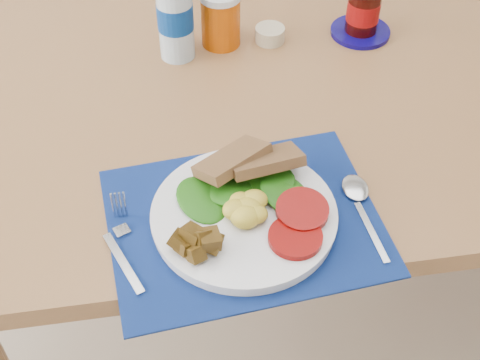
# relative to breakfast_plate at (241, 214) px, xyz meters

# --- Properties ---
(table) EXTENTS (1.40, 0.90, 0.75)m
(table) POSITION_rel_breakfast_plate_xyz_m (0.20, 0.34, -0.11)
(table) COLOR brown
(table) RESTS_ON ground
(placemat) EXTENTS (0.45, 0.37, 0.00)m
(placemat) POSITION_rel_breakfast_plate_xyz_m (0.01, 0.00, -0.02)
(placemat) COLOR black
(placemat) RESTS_ON table
(breakfast_plate) EXTENTS (0.29, 0.29, 0.07)m
(breakfast_plate) POSITION_rel_breakfast_plate_xyz_m (0.00, 0.00, 0.00)
(breakfast_plate) COLOR silver
(breakfast_plate) RESTS_ON placemat
(fork) EXTENTS (0.06, 0.18, 0.00)m
(fork) POSITION_rel_breakfast_plate_xyz_m (-0.18, -0.01, -0.02)
(fork) COLOR #B2B5BA
(fork) RESTS_ON placemat
(spoon) EXTENTS (0.04, 0.18, 0.01)m
(spoon) POSITION_rel_breakfast_plate_xyz_m (0.20, 0.01, -0.02)
(spoon) COLOR #B2B5BA
(spoon) RESTS_ON placemat
(water_bottle) EXTENTS (0.07, 0.07, 0.24)m
(water_bottle) POSITION_rel_breakfast_plate_xyz_m (-0.06, 0.47, 0.08)
(water_bottle) COLOR #ADBFCC
(water_bottle) RESTS_ON table
(juice_glass) EXTENTS (0.08, 0.08, 0.11)m
(juice_glass) POSITION_rel_breakfast_plate_xyz_m (0.04, 0.50, 0.03)
(juice_glass) COLOR #BA4704
(juice_glass) RESTS_ON table
(ramekin) EXTENTS (0.06, 0.06, 0.03)m
(ramekin) POSITION_rel_breakfast_plate_xyz_m (0.14, 0.49, -0.01)
(ramekin) COLOR tan
(ramekin) RESTS_ON table
(jam_on_saucer) EXTENTS (0.13, 0.13, 0.11)m
(jam_on_saucer) POSITION_rel_breakfast_plate_xyz_m (0.33, 0.49, 0.03)
(jam_on_saucer) COLOR #0A0556
(jam_on_saucer) RESTS_ON table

